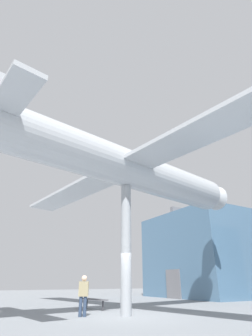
{
  "coord_description": "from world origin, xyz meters",
  "views": [
    {
      "loc": [
        10.83,
        -6.13,
        1.32
      ],
      "look_at": [
        0.0,
        0.0,
        6.73
      ],
      "focal_mm": 28.0,
      "sensor_mm": 36.0,
      "label": 1
    }
  ],
  "objects_px": {
    "visitor_person": "(83,293)",
    "support_pylon_central": "(126,245)",
    "suspended_airplane": "(129,169)",
    "plaza_bench": "(95,300)"
  },
  "relations": [
    {
      "from": "visitor_person",
      "to": "support_pylon_central",
      "type": "bearing_deg",
      "value": -174.52
    },
    {
      "from": "suspended_airplane",
      "to": "visitor_person",
      "type": "height_order",
      "value": "suspended_airplane"
    },
    {
      "from": "suspended_airplane",
      "to": "plaza_bench",
      "type": "xyz_separation_m",
      "value": [
        -3.15,
        -0.28,
        -6.3
      ]
    },
    {
      "from": "support_pylon_central",
      "to": "suspended_airplane",
      "type": "bearing_deg",
      "value": 100.51
    },
    {
      "from": "support_pylon_central",
      "to": "plaza_bench",
      "type": "xyz_separation_m",
      "value": [
        -3.19,
        -0.07,
        -2.43
      ]
    },
    {
      "from": "suspended_airplane",
      "to": "visitor_person",
      "type": "relative_size",
      "value": 13.5
    },
    {
      "from": "visitor_person",
      "to": "plaza_bench",
      "type": "relative_size",
      "value": 0.81
    },
    {
      "from": "support_pylon_central",
      "to": "visitor_person",
      "type": "bearing_deg",
      "value": -111.42
    },
    {
      "from": "plaza_bench",
      "to": "visitor_person",
      "type": "bearing_deg",
      "value": -32.64
    },
    {
      "from": "suspended_airplane",
      "to": "visitor_person",
      "type": "distance_m",
      "value": 6.18
    }
  ]
}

